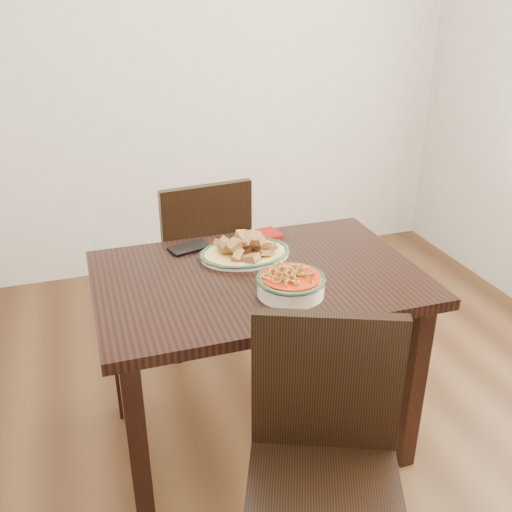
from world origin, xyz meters
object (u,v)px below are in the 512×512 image
object	(u,v)px
chair_near	(324,456)
dining_table	(258,299)
chair_far	(201,257)
smartphone	(190,248)
fish_plate	(245,245)
noodle_bowl	(291,282)

from	to	relation	value
chair_near	dining_table	bearing A→B (deg)	111.01
chair_far	smartphone	size ratio (longest dim) A/B	5.66
fish_plate	smartphone	world-z (taller)	fish_plate
chair_near	smartphone	xyz separation A→B (m)	(-0.17, 0.92, 0.26)
smartphone	noodle_bowl	bearing A→B (deg)	-78.25
chair_near	fish_plate	xyz separation A→B (m)	(0.02, 0.79, 0.30)
chair_far	chair_near	size ratio (longest dim) A/B	1.00
smartphone	chair_near	bearing A→B (deg)	-96.07
fish_plate	chair_near	bearing A→B (deg)	-91.18
chair_far	chair_near	distance (m)	1.36
noodle_bowl	chair_near	bearing A→B (deg)	-99.04
dining_table	chair_far	distance (m)	0.73
chair_near	fish_plate	world-z (taller)	chair_near
smartphone	chair_far	bearing A→B (deg)	56.22
chair_near	fish_plate	size ratio (longest dim) A/B	2.62
noodle_bowl	smartphone	size ratio (longest dim) A/B	1.48
dining_table	fish_plate	distance (m)	0.21
dining_table	noodle_bowl	bearing A→B (deg)	-71.52
dining_table	chair_far	world-z (taller)	chair_far
chair_far	smartphone	distance (m)	0.52
fish_plate	smartphone	size ratio (longest dim) A/B	2.16
dining_table	fish_plate	world-z (taller)	fish_plate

